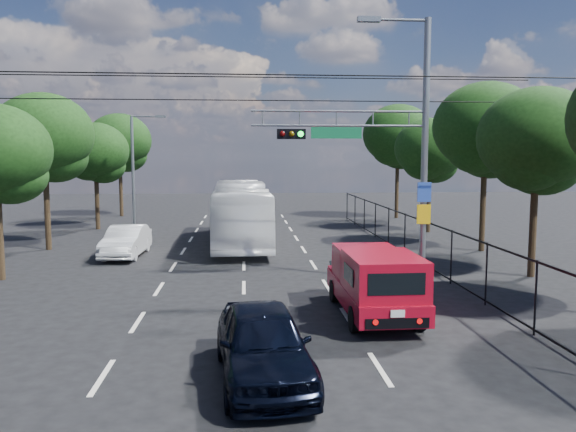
{
  "coord_description": "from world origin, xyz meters",
  "views": [
    {
      "loc": [
        0.05,
        -11.76,
        4.67
      ],
      "look_at": [
        1.42,
        5.78,
        2.8
      ],
      "focal_mm": 35.0,
      "sensor_mm": 36.0,
      "label": 1
    }
  ],
  "objects": [
    {
      "name": "tree_right_c",
      "position": [
        11.82,
        15.02,
        5.73
      ],
      "size": [
        5.1,
        5.1,
        8.29
      ],
      "color": "black",
      "rests_on": "ground"
    },
    {
      "name": "lane_markings",
      "position": [
        -0.0,
        14.0,
        0.01
      ],
      "size": [
        6.12,
        38.0,
        0.01
      ],
      "color": "beige",
      "rests_on": "ground"
    },
    {
      "name": "white_bus",
      "position": [
        -0.19,
        18.23,
        1.67
      ],
      "size": [
        3.14,
        12.07,
        3.34
      ],
      "primitive_type": "imported",
      "rotation": [
        0.0,
        0.0,
        0.03
      ],
      "color": "white",
      "rests_on": "ground"
    },
    {
      "name": "utility_wires",
      "position": [
        0.0,
        8.83,
        7.23
      ],
      "size": [
        22.0,
        5.04,
        0.74
      ],
      "color": "black",
      "rests_on": "ground"
    },
    {
      "name": "tree_right_b",
      "position": [
        11.22,
        9.02,
        5.06
      ],
      "size": [
        4.5,
        4.5,
        7.31
      ],
      "color": "black",
      "rests_on": "ground"
    },
    {
      "name": "white_van",
      "position": [
        -5.5,
        14.71,
        0.72
      ],
      "size": [
        1.71,
        4.45,
        1.45
      ],
      "primitive_type": "imported",
      "rotation": [
        0.0,
        0.0,
        -0.04
      ],
      "color": "silver",
      "rests_on": "ground"
    },
    {
      "name": "tree_right_d",
      "position": [
        11.42,
        22.02,
        4.85
      ],
      "size": [
        4.32,
        4.32,
        7.02
      ],
      "color": "black",
      "rests_on": "ground"
    },
    {
      "name": "tree_left_d",
      "position": [
        -9.38,
        25.02,
        4.72
      ],
      "size": [
        4.2,
        4.2,
        6.83
      ],
      "color": "black",
      "rests_on": "ground"
    },
    {
      "name": "tree_right_e",
      "position": [
        11.62,
        30.02,
        5.94
      ],
      "size": [
        5.28,
        5.28,
        8.58
      ],
      "color": "black",
      "rests_on": "ground"
    },
    {
      "name": "navy_hatchback",
      "position": [
        0.41,
        -0.37,
        0.78
      ],
      "size": [
        2.24,
        4.73,
        1.56
      ],
      "primitive_type": "imported",
      "rotation": [
        0.0,
        0.0,
        0.09
      ],
      "color": "black",
      "rests_on": "ground"
    },
    {
      "name": "streetlight_left",
      "position": [
        -6.33,
        22.0,
        3.94
      ],
      "size": [
        2.09,
        0.22,
        7.08
      ],
      "color": "slate",
      "rests_on": "ground"
    },
    {
      "name": "fence_right",
      "position": [
        7.6,
        12.17,
        1.03
      ],
      "size": [
        0.06,
        34.03,
        2.0
      ],
      "color": "black",
      "rests_on": "ground"
    },
    {
      "name": "red_pickup",
      "position": [
        3.82,
        4.12,
        1.06
      ],
      "size": [
        2.04,
        5.39,
        1.99
      ],
      "color": "black",
      "rests_on": "ground"
    },
    {
      "name": "tree_left_c",
      "position": [
        -9.78,
        17.02,
        5.4
      ],
      "size": [
        4.8,
        4.8,
        7.8
      ],
      "color": "black",
      "rests_on": "ground"
    },
    {
      "name": "ground",
      "position": [
        0.0,
        0.0,
        0.0
      ],
      "size": [
        120.0,
        120.0,
        0.0
      ],
      "primitive_type": "plane",
      "color": "black",
      "rests_on": "ground"
    },
    {
      "name": "tree_left_e",
      "position": [
        -9.58,
        33.02,
        5.53
      ],
      "size": [
        4.92,
        4.92,
        7.99
      ],
      "color": "black",
      "rests_on": "ground"
    },
    {
      "name": "signal_mast",
      "position": [
        5.28,
        7.99,
        5.24
      ],
      "size": [
        6.43,
        0.39,
        9.5
      ],
      "color": "slate",
      "rests_on": "ground"
    }
  ]
}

